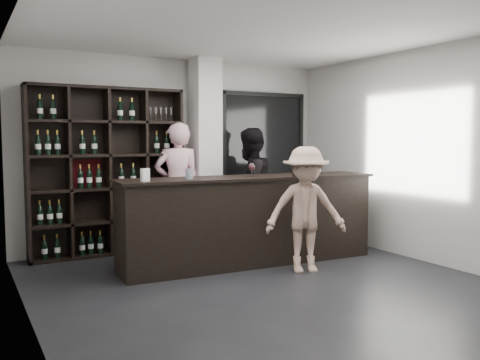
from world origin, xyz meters
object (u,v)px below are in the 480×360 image
taster_black (250,187)px  customer (306,210)px  wine_shelf (108,172)px  tasting_counter (250,220)px  taster_pink (178,186)px

taster_black → customer: 1.75m
wine_shelf → tasting_counter: size_ratio=0.68×
taster_pink → taster_black: 1.13m
taster_pink → customer: (0.90, -2.00, -0.17)m
tasting_counter → customer: size_ratio=2.26×
taster_black → tasting_counter: bearing=35.3°
taster_pink → taster_black: size_ratio=1.04×
wine_shelf → taster_black: bearing=-11.7°
tasting_counter → wine_shelf: bearing=138.6°
tasting_counter → taster_pink: (-0.50, 1.30, 0.37)m
wine_shelf → tasting_counter: wine_shelf is taller
wine_shelf → taster_black: (2.10, -0.44, -0.28)m
taster_black → wine_shelf: bearing=-36.1°
wine_shelf → customer: size_ratio=1.53×
tasting_counter → taster_black: size_ratio=1.93×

